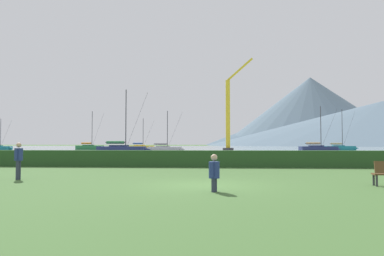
{
  "coord_description": "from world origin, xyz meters",
  "views": [
    {
      "loc": [
        0.49,
        -13.92,
        1.6
      ],
      "look_at": [
        -5.19,
        68.1,
        5.18
      ],
      "focal_mm": 33.77,
      "sensor_mm": 36.0,
      "label": 1
    }
  ],
  "objects": [
    {
      "name": "sailboat_slip_0",
      "position": [
        -33.44,
        80.67,
        0.68
      ],
      "size": [
        8.33,
        3.13,
        10.29
      ],
      "rotation": [
        0.0,
        0.0,
        -0.1
      ],
      "color": "#236B38",
      "rests_on": "harbor_water"
    },
    {
      "name": "person_seated_viewer",
      "position": [
        0.39,
        -1.83,
        0.69
      ],
      "size": [
        0.36,
        0.55,
        1.25
      ],
      "rotation": [
        0.0,
        0.0,
        -0.26
      ],
      "color": "#2D3347",
      "rests_on": "ground_plane"
    },
    {
      "name": "person_standing_walker",
      "position": [
        -8.38,
        1.67,
        0.97
      ],
      "size": [
        0.36,
        0.57,
        1.65
      ],
      "rotation": [
        0.0,
        0.0,
        0.12
      ],
      "color": "#2D3347",
      "rests_on": "ground_plane"
    },
    {
      "name": "hedge_line",
      "position": [
        0.0,
        11.0,
        0.57
      ],
      "size": [
        80.0,
        1.2,
        1.14
      ],
      "primitive_type": "cube",
      "color": "#284C23",
      "rests_on": "ground_plane"
    },
    {
      "name": "sailboat_slip_1",
      "position": [
        -14.53,
        42.64,
        0.71
      ],
      "size": [
        8.64,
        2.61,
        10.26
      ],
      "rotation": [
        0.0,
        0.0,
        -0.01
      ],
      "color": "navy",
      "rests_on": "harbor_water"
    },
    {
      "name": "sailboat_slip_3",
      "position": [
        29.8,
        74.09,
        0.64
      ],
      "size": [
        7.68,
        2.41,
        9.89
      ],
      "rotation": [
        0.0,
        0.0,
        0.02
      ],
      "color": "#19707A",
      "rests_on": "harbor_water"
    },
    {
      "name": "sailboat_slip_5",
      "position": [
        -9.62,
        56.06,
        0.6
      ],
      "size": [
        7.51,
        3.26,
        8.03
      ],
      "rotation": [
        0.0,
        0.0,
        -0.17
      ],
      "color": "#9E9EA3",
      "rests_on": "harbor_water"
    },
    {
      "name": "harbor_water",
      "position": [
        0.0,
        137.0,
        0.0
      ],
      "size": [
        320.0,
        246.0,
        0.0
      ],
      "primitive_type": "cube",
      "color": "#8C9EA3",
      "rests_on": "ground_plane"
    },
    {
      "name": "dock_crane",
      "position": [
        2.74,
        55.06,
        6.05
      ],
      "size": [
        5.81,
        2.0,
        18.03
      ],
      "color": "#333338",
      "rests_on": "ground_plane"
    },
    {
      "name": "sailboat_slip_9",
      "position": [
        19.97,
        56.92,
        0.65
      ],
      "size": [
        8.08,
        3.0,
        8.8
      ],
      "rotation": [
        0.0,
        0.0,
        0.09
      ],
      "color": "navy",
      "rests_on": "harbor_water"
    },
    {
      "name": "sailboat_slip_10",
      "position": [
        -19.95,
        82.66,
        0.65
      ],
      "size": [
        8.1,
        3.56,
        8.46
      ],
      "rotation": [
        0.0,
        0.0,
        -0.18
      ],
      "color": "gold",
      "rests_on": "harbor_water"
    },
    {
      "name": "distant_hill_east_ridge",
      "position": [
        147.31,
        315.44,
        19.71
      ],
      "size": [
        310.83,
        310.83,
        39.43
      ],
      "primitive_type": "cone",
      "color": "#4C6070",
      "rests_on": "ground_plane"
    },
    {
      "name": "ground_plane",
      "position": [
        0.0,
        0.0,
        0.0
      ],
      "size": [
        1000.0,
        1000.0,
        0.0
      ],
      "primitive_type": "plane",
      "color": "#3D602D"
    },
    {
      "name": "distant_hill_west_ridge",
      "position": [
        121.84,
        415.91,
        26.12
      ],
      "size": [
        270.38,
        270.38,
        52.24
      ],
      "primitive_type": "cone",
      "color": "#425666",
      "rests_on": "ground_plane"
    },
    {
      "name": "distant_hill_central_peak",
      "position": [
        105.0,
        396.11,
        38.06
      ],
      "size": [
        199.8,
        199.8,
        76.13
      ],
      "primitive_type": "cone",
      "color": "#4C6070",
      "rests_on": "ground_plane"
    }
  ]
}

